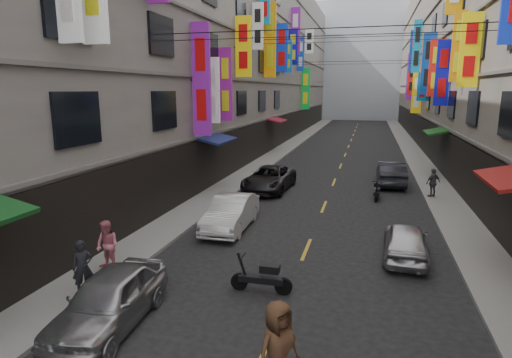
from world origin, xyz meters
The scene contains 20 objects.
sidewalk_left centered at (-6.00, 42.00, 0.06)m, with size 2.00×90.00×0.12m, color slate.
sidewalk_right centered at (6.00, 42.00, 0.06)m, with size 2.00×90.00×0.12m, color slate.
building_row_left centered at (-11.99, 42.00, 9.49)m, with size 10.14×90.00×19.00m.
building_row_right centered at (11.99, 42.00, 9.49)m, with size 10.14×90.00×19.00m.
haze_block centered at (0.00, 92.00, 11.00)m, with size 18.00×8.00×22.00m, color #AAB0BE.
shop_signage centered at (-0.14, 35.42, 8.98)m, with size 14.00×55.00×11.62m.
street_awnings centered at (-1.26, 26.00, 3.00)m, with size 13.99×35.20×0.41m.
overhead_cables centered at (0.00, 30.00, 8.80)m, with size 14.00×38.04×1.24m.
lane_markings centered at (0.00, 39.00, 0.00)m, with size 0.12×80.20×0.01m.
scooter_crossing centered at (-0.74, 14.31, 0.44)m, with size 1.80×0.50×1.14m.
scooter_far_right centered at (2.55, 26.33, 0.44)m, with size 0.50×1.80×1.14m.
car_left_near centered at (-3.91, 11.63, 0.69)m, with size 1.62×4.04×1.38m, color #A6A6AB.
car_left_mid centered at (-3.40, 19.56, 0.69)m, with size 1.47×4.22×1.39m, color silver.
car_left_far centered at (-3.45, 26.79, 0.69)m, with size 2.29×4.96×1.38m, color black.
car_right_mid centered at (3.40, 18.09, 0.62)m, with size 1.47×3.65×1.24m, color #B7B7BC.
car_right_far centered at (3.40, 30.08, 0.73)m, with size 1.54×4.41×1.45m, color #26272E.
pedestrian_lnear centered at (-5.48, 12.76, 0.89)m, with size 0.56×0.51×1.54m, color black.
pedestrian_lfar centered at (-5.78, 14.37, 0.91)m, with size 0.77×0.53×1.59m, color #DA7384.
pedestrian_rfar centered at (5.40, 27.07, 0.89)m, with size 0.90×0.51×1.53m, color #505052.
pedestrian_crossing centered at (0.56, 10.33, 0.95)m, with size 0.93×0.63×1.90m, color #4B2F1E.
Camera 1 is at (2.00, 3.29, 5.69)m, focal length 30.00 mm.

